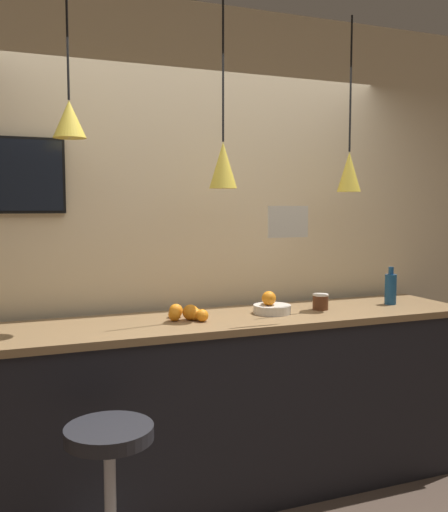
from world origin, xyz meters
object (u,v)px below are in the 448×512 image
Objects in this scene: bar_stool at (110,478)px; spread_jar at (320,302)px; fruit_bowl at (271,305)px; mounted_tv at (1,175)px; juice_bottle at (391,288)px.

spread_jar is (1.41, 0.66, 0.56)m from bar_stool.
spread_jar is (0.33, -0.00, -0.00)m from fruit_bowl.
mounted_tv is (-1.45, 0.37, 0.75)m from fruit_bowl.
mounted_tv reaches higher than fruit_bowl.
spread_jar is at bearing -11.83° from mounted_tv.
juice_bottle is (1.93, 0.66, 0.61)m from bar_stool.
fruit_bowl is 0.91× the size of juice_bottle.
juice_bottle is at bearing -0.27° from fruit_bowl.
bar_stool is 1.12× the size of mounted_tv.
fruit_bowl reaches higher than bar_stool.
spread_jar is at bearing 180.00° from juice_bottle.
spread_jar is at bearing -0.69° from fruit_bowl.
bar_stool is 2.13m from juice_bottle.
fruit_bowl is 0.33m from spread_jar.
bar_stool is at bearing -69.99° from mounted_tv.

